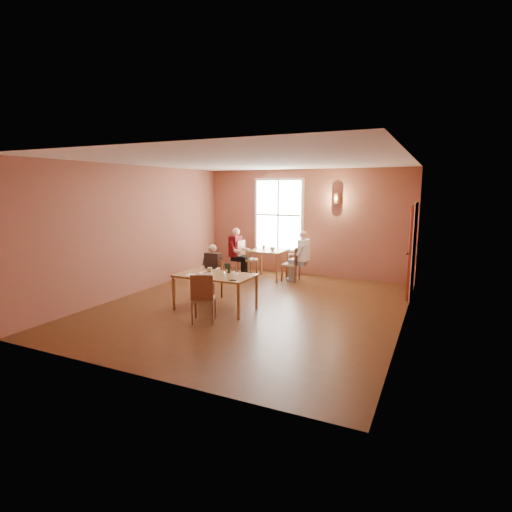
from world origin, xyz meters
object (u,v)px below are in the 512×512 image
at_px(main_table, 215,292).
at_px(chair_empty, 204,297).
at_px(chair_diner_main, 211,280).
at_px(chair_diner_white, 291,264).
at_px(second_table, 269,264).
at_px(diner_main, 210,274).
at_px(diner_white, 292,257).
at_px(chair_diner_maroon, 247,259).
at_px(diner_maroon, 246,253).

xyz_separation_m(main_table, chair_empty, (0.20, -0.75, 0.10)).
distance_m(chair_diner_main, chair_diner_white, 2.65).
xyz_separation_m(chair_empty, second_table, (-0.34, 3.85, -0.06)).
bearing_deg(diner_main, chair_empty, 117.06).
bearing_deg(chair_diner_main, diner_white, -112.96).
xyz_separation_m(chair_empty, diner_white, (0.34, 3.85, 0.19)).
distance_m(diner_main, chair_empty, 1.54).
relative_size(chair_diner_white, chair_diner_maroon, 0.92).
bearing_deg(diner_white, diner_maroon, 90.00).
distance_m(chair_diner_main, diner_maroon, 2.48).
height_order(chair_diner_main, diner_maroon, diner_maroon).
relative_size(chair_diner_main, chair_diner_maroon, 0.87).
relative_size(chair_diner_white, diner_maroon, 0.70).
relative_size(chair_diner_main, diner_maroon, 0.66).
xyz_separation_m(main_table, chair_diner_white, (0.51, 3.10, 0.10)).
bearing_deg(main_table, second_table, 92.63).
bearing_deg(chair_diner_white, diner_main, 157.88).
relative_size(chair_diner_maroon, diner_maroon, 0.76).
relative_size(main_table, diner_main, 1.34).
bearing_deg(chair_diner_white, chair_empty, 175.41).
distance_m(diner_main, diner_white, 2.69).
height_order(main_table, chair_diner_maroon, chair_diner_maroon).
bearing_deg(main_table, chair_diner_maroon, 104.35).
xyz_separation_m(main_table, diner_white, (0.54, 3.10, 0.29)).
relative_size(diner_main, diner_maroon, 0.88).
bearing_deg(main_table, chair_diner_main, 127.57).
xyz_separation_m(chair_empty, chair_diner_white, (0.31, 3.85, -0.00)).
relative_size(chair_empty, chair_diner_maroon, 0.92).
height_order(chair_diner_white, chair_diner_maroon, chair_diner_maroon).
relative_size(main_table, diner_white, 1.20).
bearing_deg(chair_diner_main, diner_main, 90.00).
bearing_deg(diner_maroon, second_table, 90.00).
relative_size(main_table, second_table, 1.72).
height_order(main_table, diner_maroon, diner_maroon).
bearing_deg(diner_white, chair_empty, 174.97).
distance_m(chair_diner_white, chair_diner_maroon, 1.30).
bearing_deg(chair_empty, second_table, 71.56).
distance_m(main_table, chair_diner_white, 3.14).
bearing_deg(diner_maroon, chair_diner_main, 7.50).
bearing_deg(diner_maroon, chair_diner_maroon, 90.00).
distance_m(main_table, chair_diner_main, 0.82).
xyz_separation_m(chair_diner_main, diner_white, (1.04, 2.45, 0.21)).
height_order(diner_white, chair_diner_maroon, diner_white).
height_order(second_table, diner_maroon, diner_maroon).
distance_m(diner_main, second_table, 2.51).
bearing_deg(second_table, main_table, -87.37).
height_order(second_table, chair_diner_white, chair_diner_white).
height_order(diner_main, chair_empty, diner_main).
xyz_separation_m(main_table, chair_diner_main, (-0.50, 0.65, 0.07)).
relative_size(chair_empty, diner_maroon, 0.70).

